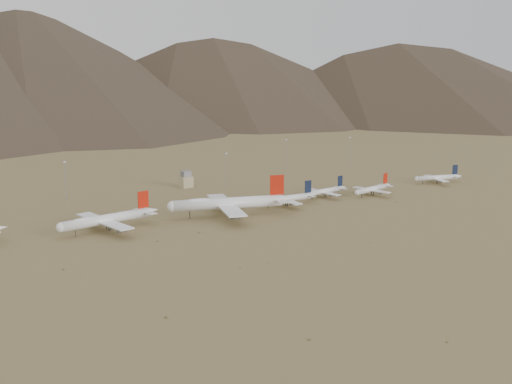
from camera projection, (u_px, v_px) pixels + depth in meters
ground at (237, 228)px, 400.20m from camera, size 3000.00×3000.00×0.00m
widebody_centre at (106, 219)px, 393.49m from camera, size 63.85×49.75×19.07m
widebody_east at (229, 203)px, 426.25m from camera, size 77.51×61.50×23.76m
narrowbody_a at (287, 198)px, 454.92m from camera, size 45.21×32.37×14.91m
narrowbody_b at (325, 191)px, 480.86m from camera, size 39.51×28.62×13.06m
narrowbody_c at (373, 189)px, 488.03m from camera, size 39.86×29.26×13.33m
narrowbody_d at (438, 178)px, 529.62m from camera, size 38.80×28.72×13.14m
control_tower at (186, 180)px, 513.86m from camera, size 8.00×8.00×12.00m
mast_west at (65, 179)px, 471.76m from camera, size 2.00×0.60×25.70m
mast_centre at (226, 169)px, 509.35m from camera, size 2.00×0.60×25.70m
mast_east at (286, 153)px, 581.37m from camera, size 2.00×0.60×25.70m
mast_far_east at (350, 151)px, 596.27m from camera, size 2.00×0.60×25.70m
desert_scrub at (434, 257)px, 343.99m from camera, size 399.80×178.93×0.87m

